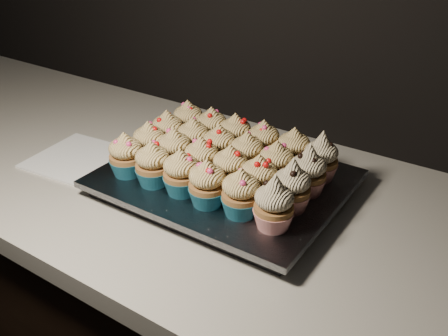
% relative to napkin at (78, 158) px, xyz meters
% --- Properties ---
extents(worktop, '(2.44, 0.64, 0.04)m').
position_rel_napkin_xyz_m(worktop, '(0.33, 0.06, -0.02)').
color(worktop, silver).
rests_on(worktop, cabinet).
extents(napkin, '(0.19, 0.19, 0.00)m').
position_rel_napkin_xyz_m(napkin, '(0.00, 0.00, 0.00)').
color(napkin, white).
rests_on(napkin, worktop).
extents(baking_tray, '(0.39, 0.30, 0.02)m').
position_rel_napkin_xyz_m(baking_tray, '(0.32, 0.06, 0.01)').
color(baking_tray, black).
rests_on(baking_tray, worktop).
extents(foil_lining, '(0.43, 0.33, 0.01)m').
position_rel_napkin_xyz_m(foil_lining, '(0.32, 0.06, 0.03)').
color(foil_lining, silver).
rests_on(foil_lining, baking_tray).
extents(cupcake_0, '(0.06, 0.06, 0.08)m').
position_rel_napkin_xyz_m(cupcake_0, '(0.17, -0.03, 0.07)').
color(cupcake_0, '#1B6983').
rests_on(cupcake_0, foil_lining).
extents(cupcake_1, '(0.06, 0.06, 0.08)m').
position_rel_napkin_xyz_m(cupcake_1, '(0.24, -0.03, 0.07)').
color(cupcake_1, '#1B6983').
rests_on(cupcake_1, foil_lining).
extents(cupcake_2, '(0.06, 0.06, 0.08)m').
position_rel_napkin_xyz_m(cupcake_2, '(0.29, -0.03, 0.07)').
color(cupcake_2, '#1B6983').
rests_on(cupcake_2, foil_lining).
extents(cupcake_3, '(0.06, 0.06, 0.08)m').
position_rel_napkin_xyz_m(cupcake_3, '(0.35, -0.03, 0.07)').
color(cupcake_3, '#1B6983').
rests_on(cupcake_3, foil_lining).
extents(cupcake_4, '(0.06, 0.06, 0.08)m').
position_rel_napkin_xyz_m(cupcake_4, '(0.41, -0.03, 0.07)').
color(cupcake_4, '#1B6983').
rests_on(cupcake_4, foil_lining).
extents(cupcake_5, '(0.06, 0.06, 0.10)m').
position_rel_napkin_xyz_m(cupcake_5, '(0.47, -0.03, 0.07)').
color(cupcake_5, red).
rests_on(cupcake_5, foil_lining).
extents(cupcake_6, '(0.06, 0.06, 0.08)m').
position_rel_napkin_xyz_m(cupcake_6, '(0.18, 0.03, 0.07)').
color(cupcake_6, '#1B6983').
rests_on(cupcake_6, foil_lining).
extents(cupcake_7, '(0.06, 0.06, 0.08)m').
position_rel_napkin_xyz_m(cupcake_7, '(0.23, 0.03, 0.07)').
color(cupcake_7, '#1B6983').
rests_on(cupcake_7, foil_lining).
extents(cupcake_8, '(0.06, 0.06, 0.08)m').
position_rel_napkin_xyz_m(cupcake_8, '(0.30, 0.03, 0.07)').
color(cupcake_8, '#1B6983').
rests_on(cupcake_8, foil_lining).
extents(cupcake_9, '(0.06, 0.06, 0.08)m').
position_rel_napkin_xyz_m(cupcake_9, '(0.36, 0.03, 0.07)').
color(cupcake_9, '#1B6983').
rests_on(cupcake_9, foil_lining).
extents(cupcake_10, '(0.06, 0.06, 0.08)m').
position_rel_napkin_xyz_m(cupcake_10, '(0.41, 0.03, 0.07)').
color(cupcake_10, '#1B6983').
rests_on(cupcake_10, foil_lining).
extents(cupcake_11, '(0.06, 0.06, 0.10)m').
position_rel_napkin_xyz_m(cupcake_11, '(0.47, 0.03, 0.07)').
color(cupcake_11, red).
rests_on(cupcake_11, foil_lining).
extents(cupcake_12, '(0.06, 0.06, 0.08)m').
position_rel_napkin_xyz_m(cupcake_12, '(0.17, 0.09, 0.07)').
color(cupcake_12, '#1B6983').
rests_on(cupcake_12, foil_lining).
extents(cupcake_13, '(0.06, 0.06, 0.08)m').
position_rel_napkin_xyz_m(cupcake_13, '(0.23, 0.09, 0.07)').
color(cupcake_13, '#1B6983').
rests_on(cupcake_13, foil_lining).
extents(cupcake_14, '(0.06, 0.06, 0.08)m').
position_rel_napkin_xyz_m(cupcake_14, '(0.29, 0.09, 0.07)').
color(cupcake_14, '#1B6983').
rests_on(cupcake_14, foil_lining).
extents(cupcake_15, '(0.06, 0.06, 0.08)m').
position_rel_napkin_xyz_m(cupcake_15, '(0.35, 0.09, 0.07)').
color(cupcake_15, '#1B6983').
rests_on(cupcake_15, foil_lining).
extents(cupcake_16, '(0.06, 0.06, 0.08)m').
position_rel_napkin_xyz_m(cupcake_16, '(0.41, 0.09, 0.07)').
color(cupcake_16, '#1B6983').
rests_on(cupcake_16, foil_lining).
extents(cupcake_17, '(0.06, 0.06, 0.10)m').
position_rel_napkin_xyz_m(cupcake_17, '(0.47, 0.09, 0.07)').
color(cupcake_17, red).
rests_on(cupcake_17, foil_lining).
extents(cupcake_18, '(0.06, 0.06, 0.08)m').
position_rel_napkin_xyz_m(cupcake_18, '(0.17, 0.15, 0.07)').
color(cupcake_18, '#1B6983').
rests_on(cupcake_18, foil_lining).
extents(cupcake_19, '(0.06, 0.06, 0.08)m').
position_rel_napkin_xyz_m(cupcake_19, '(0.23, 0.15, 0.07)').
color(cupcake_19, '#1B6983').
rests_on(cupcake_19, foil_lining).
extents(cupcake_20, '(0.06, 0.06, 0.08)m').
position_rel_napkin_xyz_m(cupcake_20, '(0.29, 0.15, 0.07)').
color(cupcake_20, '#1B6983').
rests_on(cupcake_20, foil_lining).
extents(cupcake_21, '(0.06, 0.06, 0.08)m').
position_rel_napkin_xyz_m(cupcake_21, '(0.35, 0.15, 0.07)').
color(cupcake_21, '#1B6983').
rests_on(cupcake_21, foil_lining).
extents(cupcake_22, '(0.06, 0.06, 0.08)m').
position_rel_napkin_xyz_m(cupcake_22, '(0.41, 0.16, 0.07)').
color(cupcake_22, '#1B6983').
rests_on(cupcake_22, foil_lining).
extents(cupcake_23, '(0.06, 0.06, 0.10)m').
position_rel_napkin_xyz_m(cupcake_23, '(0.47, 0.15, 0.07)').
color(cupcake_23, red).
rests_on(cupcake_23, foil_lining).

